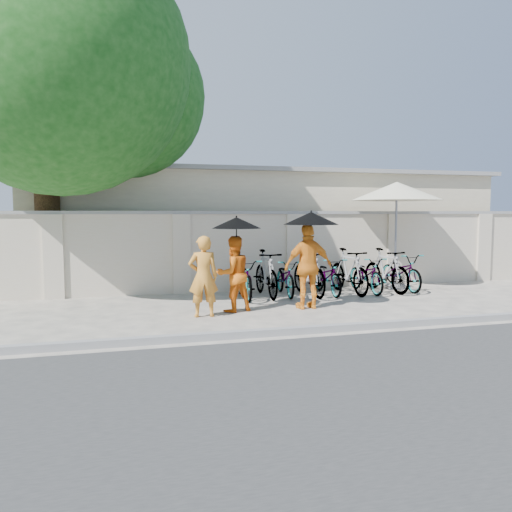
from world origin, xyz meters
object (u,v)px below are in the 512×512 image
object	(u,v)px
monk_center	(233,274)
monk_right	(308,266)
monk_left	(203,276)
patio_umbrella	(397,192)

from	to	relation	value
monk_center	monk_right	xyz separation A→B (m)	(1.60, -0.11, 0.12)
monk_left	monk_center	size ratio (longest dim) A/B	1.02
monk_center	patio_umbrella	size ratio (longest dim) A/B	0.51
patio_umbrella	monk_center	bearing A→B (deg)	-158.33
patio_umbrella	monk_left	bearing A→B (deg)	-157.62
monk_left	monk_right	world-z (taller)	monk_right
monk_left	patio_umbrella	world-z (taller)	patio_umbrella
monk_right	monk_left	bearing A→B (deg)	2.86
monk_right	patio_umbrella	bearing A→B (deg)	-151.14
monk_left	monk_center	xyz separation A→B (m)	(0.68, 0.35, -0.02)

